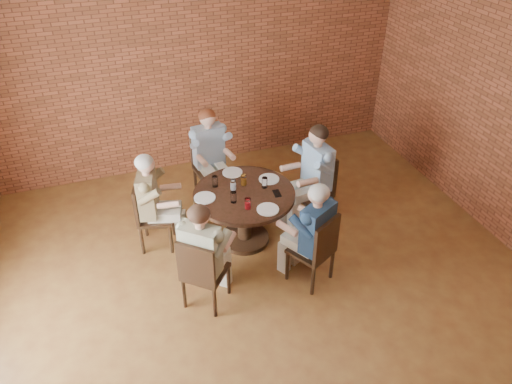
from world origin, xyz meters
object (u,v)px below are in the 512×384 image
object	(u,v)px
chair_a	(318,184)
chair_b	(209,163)
diner_a	(313,175)
chair_c	(148,213)
diner_c	(154,202)
diner_b	(211,156)
smartphone	(277,193)
diner_d	(204,255)
diner_e	(312,234)
chair_e	(317,248)
chair_d	(201,271)
dining_table	(244,207)

from	to	relation	value
chair_a	chair_b	world-z (taller)	chair_a
chair_a	diner_a	distance (m)	0.20
chair_c	diner_c	bearing A→B (deg)	-90.00
diner_b	smartphone	distance (m)	1.36
chair_c	diner_c	xyz separation A→B (m)	(0.08, -0.02, 0.15)
smartphone	chair_a	bearing A→B (deg)	30.13
diner_d	diner_e	size ratio (longest dim) A/B	1.00
chair_a	diner_e	world-z (taller)	diner_e
chair_e	smartphone	size ratio (longest dim) A/B	6.02
diner_a	chair_e	xyz separation A→B (m)	(-0.46, -1.14, -0.19)
chair_d	diner_e	distance (m)	1.29
chair_a	chair_c	bearing A→B (deg)	-102.81
chair_d	smartphone	world-z (taller)	chair_d
diner_b	chair_b	bearing A→B (deg)	90.00
chair_b	chair_d	distance (m)	2.21
diner_a	smartphone	size ratio (longest dim) A/B	8.95
chair_e	chair_b	bearing A→B (deg)	-101.47
diner_d	diner_e	world-z (taller)	diner_e
diner_d	dining_table	bearing A→B (deg)	-90.00
smartphone	dining_table	bearing A→B (deg)	163.30
chair_d	chair_e	distance (m)	1.32
diner_b	chair_c	distance (m)	1.30
dining_table	diner_d	bearing A→B (deg)	-130.66
dining_table	chair_d	bearing A→B (deg)	-130.66
chair_a	diner_c	xyz separation A→B (m)	(-2.15, 0.13, 0.13)
diner_b	smartphone	size ratio (longest dim) A/B	8.70
chair_d	diner_d	distance (m)	0.18
chair_b	chair_e	xyz separation A→B (m)	(0.67, -2.19, -0.00)
diner_a	diner_e	xyz separation A→B (m)	(-0.50, -1.07, -0.03)
chair_b	smartphone	size ratio (longest dim) A/B	6.09
dining_table	chair_e	world-z (taller)	chair_e
diner_a	smartphone	world-z (taller)	diner_a
diner_d	chair_e	distance (m)	1.28
chair_c	diner_e	bearing A→B (deg)	-111.23
chair_b	smartphone	world-z (taller)	chair_b
chair_b	diner_c	bearing A→B (deg)	-142.24
chair_d	diner_a	bearing A→B (deg)	-108.33
chair_a	diner_a	bearing A→B (deg)	-90.00
chair_e	diner_e	bearing A→B (deg)	-90.00
chair_c	diner_c	distance (m)	0.17
diner_b	chair_e	world-z (taller)	diner_b
chair_b	smartphone	distance (m)	1.46
diner_c	diner_d	distance (m)	1.20
chair_d	diner_c	bearing A→B (deg)	-36.40
diner_d	smartphone	world-z (taller)	diner_d
dining_table	diner_e	world-z (taller)	diner_e
chair_e	diner_d	bearing A→B (deg)	-34.82
chair_a	chair_e	bearing A→B (deg)	-34.31
diner_a	chair_b	distance (m)	1.55
chair_b	chair_c	distance (m)	1.34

